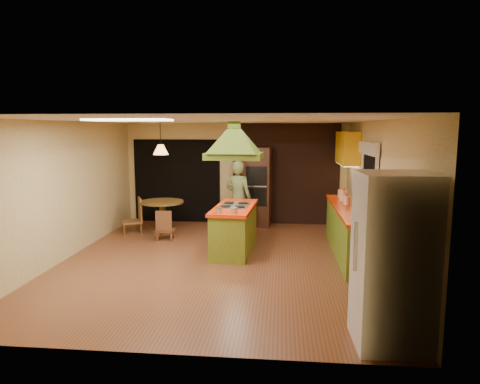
# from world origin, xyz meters

# --- Properties ---
(ground) EXTENTS (6.50, 6.50, 0.00)m
(ground) POSITION_xyz_m (0.00, 0.00, 0.00)
(ground) COLOR brown
(ground) RESTS_ON ground
(room_walls) EXTENTS (5.50, 6.50, 6.50)m
(room_walls) POSITION_xyz_m (0.00, 0.00, 1.25)
(room_walls) COLOR beige
(room_walls) RESTS_ON ground
(ceiling_plane) EXTENTS (6.50, 6.50, 0.00)m
(ceiling_plane) POSITION_xyz_m (0.00, 0.00, 2.50)
(ceiling_plane) COLOR silver
(ceiling_plane) RESTS_ON room_walls
(brick_panel) EXTENTS (2.64, 0.03, 2.50)m
(brick_panel) POSITION_xyz_m (1.25, 3.23, 1.25)
(brick_panel) COLOR #381E14
(brick_panel) RESTS_ON ground
(nook_opening) EXTENTS (2.20, 0.03, 2.10)m
(nook_opening) POSITION_xyz_m (-1.50, 3.23, 1.05)
(nook_opening) COLOR black
(nook_opening) RESTS_ON ground
(right_counter) EXTENTS (0.62, 3.05, 0.92)m
(right_counter) POSITION_xyz_m (2.45, 0.60, 0.46)
(right_counter) COLOR olive
(right_counter) RESTS_ON ground
(upper_cabinets) EXTENTS (0.34, 1.40, 0.70)m
(upper_cabinets) POSITION_xyz_m (2.57, 2.20, 1.95)
(upper_cabinets) COLOR yellow
(upper_cabinets) RESTS_ON room_walls
(window_right) EXTENTS (0.12, 1.35, 1.06)m
(window_right) POSITION_xyz_m (2.70, 0.40, 1.77)
(window_right) COLOR black
(window_right) RESTS_ON room_walls
(fluor_panel) EXTENTS (1.20, 0.60, 0.03)m
(fluor_panel) POSITION_xyz_m (-1.10, -1.20, 2.48)
(fluor_panel) COLOR white
(fluor_panel) RESTS_ON ceiling_plane
(kitchen_island) EXTENTS (0.82, 1.82, 0.91)m
(kitchen_island) POSITION_xyz_m (0.25, 0.67, 0.45)
(kitchen_island) COLOR olive
(kitchen_island) RESTS_ON ground
(range_hood) EXTENTS (1.09, 0.81, 0.80)m
(range_hood) POSITION_xyz_m (0.25, 0.67, 2.25)
(range_hood) COLOR #4F6619
(range_hood) RESTS_ON ceiling_plane
(man) EXTENTS (0.72, 0.60, 1.68)m
(man) POSITION_xyz_m (0.20, 1.91, 0.84)
(man) COLOR #525F32
(man) RESTS_ON ground
(refrigerator) EXTENTS (0.81, 0.77, 1.90)m
(refrigerator) POSITION_xyz_m (2.36, -2.79, 0.95)
(refrigerator) COLOR white
(refrigerator) RESTS_ON ground
(wall_oven) EXTENTS (0.67, 0.63, 1.92)m
(wall_oven) POSITION_xyz_m (0.56, 2.95, 0.96)
(wall_oven) COLOR #4A2617
(wall_oven) RESTS_ON ground
(dining_table) EXTENTS (0.97, 0.97, 0.73)m
(dining_table) POSITION_xyz_m (-1.56, 2.05, 0.51)
(dining_table) COLOR brown
(dining_table) RESTS_ON ground
(chair_left) EXTENTS (0.58, 0.58, 0.80)m
(chair_left) POSITION_xyz_m (-2.26, 1.95, 0.40)
(chair_left) COLOR brown
(chair_left) RESTS_ON ground
(chair_near) EXTENTS (0.37, 0.37, 0.65)m
(chair_near) POSITION_xyz_m (-1.31, 1.40, 0.33)
(chair_near) COLOR brown
(chair_near) RESTS_ON ground
(pendant_lamp) EXTENTS (0.42, 0.42, 0.22)m
(pendant_lamp) POSITION_xyz_m (-1.56, 2.05, 1.90)
(pendant_lamp) COLOR #FF9E3F
(pendant_lamp) RESTS_ON ceiling_plane
(canister_large) EXTENTS (0.17, 0.17, 0.21)m
(canister_large) POSITION_xyz_m (2.40, 1.30, 1.02)
(canister_large) COLOR #FFECCD
(canister_large) RESTS_ON right_counter
(canister_medium) EXTENTS (0.16, 0.16, 0.18)m
(canister_medium) POSITION_xyz_m (2.40, 1.71, 1.01)
(canister_medium) COLOR beige
(canister_medium) RESTS_ON right_counter
(canister_small) EXTENTS (0.16, 0.16, 0.17)m
(canister_small) POSITION_xyz_m (2.40, 0.86, 1.00)
(canister_small) COLOR #FFE8CD
(canister_small) RESTS_ON right_counter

